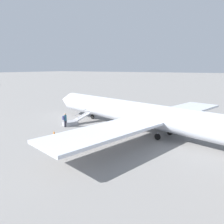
% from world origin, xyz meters
% --- Properties ---
extents(ground_plane, '(600.00, 600.00, 0.00)m').
position_xyz_m(ground_plane, '(0.00, 0.00, 0.00)').
color(ground_plane, gray).
extents(airplane_main, '(34.24, 26.65, 7.01)m').
position_xyz_m(airplane_main, '(-0.98, 0.25, 2.09)').
color(airplane_main, silver).
rests_on(airplane_main, ground).
extents(boarding_stairs, '(1.97, 4.14, 1.73)m').
position_xyz_m(boarding_stairs, '(9.18, 1.63, 0.38)').
color(boarding_stairs, '#99999E').
rests_on(boarding_stairs, ground).
extents(passenger, '(0.41, 0.56, 1.74)m').
position_xyz_m(passenger, '(9.20, 3.04, 1.00)').
color(passenger, '#23232D').
rests_on(passenger, ground).
extents(traffic_cone_near_stairs, '(0.57, 0.57, 0.62)m').
position_xyz_m(traffic_cone_near_stairs, '(7.59, 6.52, 0.29)').
color(traffic_cone_near_stairs, black).
rests_on(traffic_cone_near_stairs, ground).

